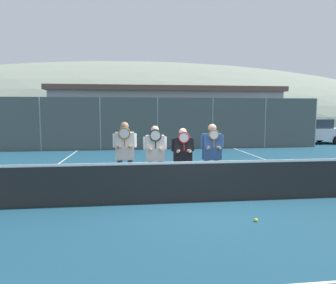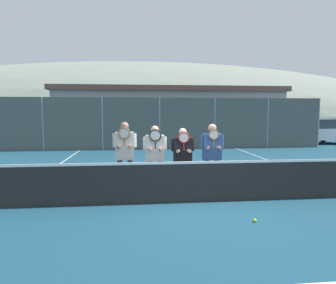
# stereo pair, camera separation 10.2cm
# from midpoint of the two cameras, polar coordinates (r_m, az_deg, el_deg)

# --- Properties ---
(ground_plane) EXTENTS (120.00, 120.00, 0.00)m
(ground_plane) POSITION_cam_midpoint_polar(r_m,az_deg,el_deg) (7.26, 5.28, -11.37)
(ground_plane) COLOR navy
(hill_distant) EXTENTS (117.93, 65.52, 22.93)m
(hill_distant) POSITION_cam_midpoint_polar(r_m,az_deg,el_deg) (63.87, -4.80, 3.79)
(hill_distant) COLOR gray
(hill_distant) RESTS_ON ground_plane
(clubhouse_building) EXTENTS (17.27, 5.50, 4.00)m
(clubhouse_building) POSITION_cam_midpoint_polar(r_m,az_deg,el_deg) (23.74, 0.34, 5.46)
(clubhouse_building) COLOR #9EA3A8
(clubhouse_building) RESTS_ON ground_plane
(fence_back) EXTENTS (19.35, 0.06, 2.95)m
(fence_back) POSITION_cam_midpoint_polar(r_m,az_deg,el_deg) (17.09, -1.41, 3.52)
(fence_back) COLOR gray
(fence_back) RESTS_ON ground_plane
(tennis_net) EXTENTS (12.05, 0.09, 1.08)m
(tennis_net) POSITION_cam_midpoint_polar(r_m,az_deg,el_deg) (7.12, 5.32, -7.48)
(tennis_net) COLOR gray
(tennis_net) RESTS_ON ground_plane
(court_line_left_sideline) EXTENTS (0.05, 16.00, 0.01)m
(court_line_left_sideline) POSITION_cam_midpoint_polar(r_m,az_deg,el_deg) (10.50, -23.27, -6.44)
(court_line_left_sideline) COLOR white
(court_line_left_sideline) RESTS_ON ground_plane
(court_line_right_sideline) EXTENTS (0.05, 16.00, 0.01)m
(court_line_right_sideline) POSITION_cam_midpoint_polar(r_m,az_deg,el_deg) (11.61, 24.53, -5.35)
(court_line_right_sideline) COLOR white
(court_line_right_sideline) RESTS_ON ground_plane
(player_leftmost) EXTENTS (0.61, 0.34, 1.88)m
(player_leftmost) POSITION_cam_midpoint_polar(r_m,az_deg,el_deg) (7.82, -7.87, -1.75)
(player_leftmost) COLOR #56565B
(player_leftmost) RESTS_ON ground_plane
(player_center_left) EXTENTS (0.61, 0.34, 1.78)m
(player_center_left) POSITION_cam_midpoint_polar(r_m,az_deg,el_deg) (7.87, -2.12, -2.12)
(player_center_left) COLOR #232838
(player_center_left) RESTS_ON ground_plane
(player_center_right) EXTENTS (0.61, 0.34, 1.71)m
(player_center_right) POSITION_cam_midpoint_polar(r_m,az_deg,el_deg) (7.82, 3.19, -2.46)
(player_center_right) COLOR #56565B
(player_center_right) RESTS_ON ground_plane
(player_rightmost) EXTENTS (0.62, 0.34, 1.82)m
(player_rightmost) POSITION_cam_midpoint_polar(r_m,az_deg,el_deg) (8.01, 8.74, -1.82)
(player_rightmost) COLOR #232838
(player_rightmost) RESTS_ON ground_plane
(car_far_left) EXTENTS (4.75, 1.92, 1.73)m
(car_far_left) POSITION_cam_midpoint_polar(r_m,az_deg,el_deg) (19.80, -17.07, 1.87)
(car_far_left) COLOR #285638
(car_far_left) RESTS_ON ground_plane
(car_left_of_center) EXTENTS (4.41, 2.03, 1.68)m
(car_left_of_center) POSITION_cam_midpoint_polar(r_m,az_deg,el_deg) (19.36, -1.27, 1.97)
(car_left_of_center) COLOR #285638
(car_left_of_center) RESTS_ON ground_plane
(car_center) EXTENTS (4.08, 2.05, 1.89)m
(car_center) POSITION_cam_midpoint_polar(r_m,az_deg,el_deg) (20.26, 13.21, 2.24)
(car_center) COLOR slate
(car_center) RESTS_ON ground_plane
(car_right_of_center) EXTENTS (4.56, 2.05, 1.66)m
(car_right_of_center) POSITION_cam_midpoint_polar(r_m,az_deg,el_deg) (22.42, 25.77, 1.90)
(car_right_of_center) COLOR silver
(car_right_of_center) RESTS_ON ground_plane
(tennis_ball_on_court) EXTENTS (0.07, 0.07, 0.07)m
(tennis_ball_on_court) POSITION_cam_midpoint_polar(r_m,az_deg,el_deg) (6.25, 16.68, -14.10)
(tennis_ball_on_court) COLOR #CCDB33
(tennis_ball_on_court) RESTS_ON ground_plane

